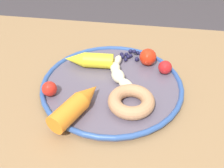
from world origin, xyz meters
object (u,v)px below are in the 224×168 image
Objects in this scene: banana at (121,76)px; tomato_near at (165,67)px; tomato_mid at (49,89)px; carrot_yellow at (89,60)px; blueberry_pile at (130,55)px; carrot_orange at (77,104)px; dining_table at (108,125)px; plate at (112,85)px; donut at (131,101)px; tomato_far at (148,57)px.

banana is 0.11m from tomato_near.
banana is 4.69× the size of tomato_mid.
carrot_yellow is 0.12m from blueberry_pile.
carrot_orange is 0.25m from tomato_near.
banana is at bearing -156.10° from tomato_near.
banana is (0.03, 0.03, 0.14)m from dining_table.
plate is 2.67× the size of carrot_yellow.
blueberry_pile is at bearing 30.08° from carrot_yellow.
tomato_mid is (-0.25, -0.12, 0.00)m from tomato_near.
donut is 0.17m from tomato_far.
blueberry_pile is at bearing 147.73° from tomato_near.
blueberry_pile is at bearing 83.81° from banana.
plate is 0.13m from blueberry_pile.
tomato_mid is at bearing -159.54° from dining_table.
carrot_yellow reaches higher than dining_table.
tomato_mid is at bearing -143.60° from tomato_far.
plate is at bearing 127.22° from donut.
banana is 1.27× the size of carrot_yellow.
donut is 2.29× the size of tomato_far.
plate is 3.37× the size of donut.
carrot_orange reaches higher than carrot_yellow.
carrot_yellow is 0.15m from tomato_far.
tomato_near reaches higher than donut.
banana reaches higher than donut.
tomato_near reaches higher than plate.
carrot_orange is 4.23× the size of tomato_mid.
tomato_far reaches higher than tomato_mid.
donut reaches higher than plate.
tomato_mid is at bearing -154.23° from tomato_near.
dining_table is 0.20m from tomato_mid.
tomato_near is at bearing 25.77° from tomato_mid.
carrot_yellow is at bearing -167.53° from tomato_far.
plate is 2.34× the size of carrot_orange.
donut is at bearing -83.74° from blueberry_pile.
carrot_orange is at bearing -30.16° from tomato_mid.
tomato_mid is (-0.13, -0.06, 0.02)m from plate.
tomato_mid is at bearing -132.04° from blueberry_pile.
carrot_yellow is (-0.09, 0.05, 0.01)m from banana.
banana is 2.64× the size of blueberry_pile.
tomato_near is (0.07, 0.13, 0.00)m from donut.
tomato_far reaches higher than carrot_orange.
carrot_yellow is (-0.06, 0.08, 0.15)m from dining_table.
dining_table is at bearing 61.58° from carrot_orange.
carrot_orange is 4.27× the size of tomato_near.
donut is 1.66× the size of blueberry_pile.
plate is 0.09m from donut.
tomato_far reaches higher than banana.
blueberry_pile is 0.11m from tomato_near.
tomato_near reaches higher than blueberry_pile.
banana is 0.10m from tomato_far.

